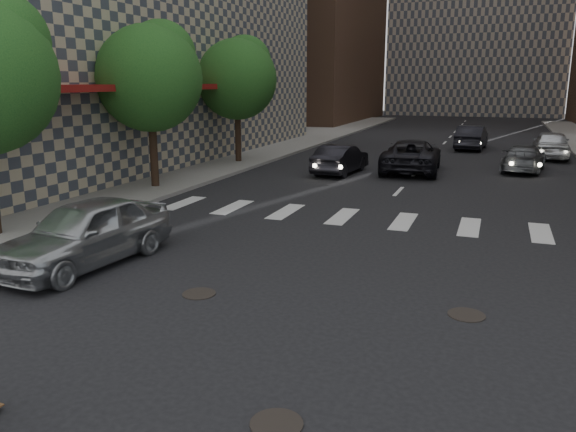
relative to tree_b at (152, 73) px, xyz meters
name	(u,v)px	position (x,y,z in m)	size (l,w,h in m)	color
ground	(265,332)	(9.45, -11.14, -4.65)	(160.00, 160.00, 0.00)	black
sidewalk_left	(169,156)	(-5.05, 8.86, -4.57)	(13.00, 80.00, 0.15)	gray
tree_b	(152,73)	(0.00, 0.00, 0.00)	(4.20, 4.20, 6.60)	#382619
tree_c	(239,76)	(0.00, 8.00, 0.00)	(4.20, 4.20, 6.60)	#382619
manhole_a	(277,424)	(10.65, -13.64, -4.64)	(0.70, 0.70, 0.02)	black
manhole_b	(199,294)	(7.45, -9.94, -4.64)	(0.70, 0.70, 0.02)	black
manhole_c	(466,315)	(12.75, -9.14, -4.64)	(0.70, 0.70, 0.02)	black
silver_sedan	(85,232)	(3.95, -9.14, -3.84)	(1.90, 4.71, 1.61)	#ABAFB2
traffic_car_a	(341,159)	(6.03, 6.51, -3.95)	(1.48, 4.25, 1.40)	black
traffic_car_b	(524,158)	(14.35, 10.33, -4.00)	(1.81, 4.46, 1.30)	#595D61
traffic_car_c	(412,156)	(9.16, 8.20, -3.85)	(2.63, 5.70, 1.58)	black
traffic_car_d	(551,144)	(15.95, 16.03, -3.83)	(1.93, 4.81, 1.64)	silver
traffic_car_e	(472,137)	(11.44, 19.24, -3.87)	(1.64, 4.71, 1.55)	black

